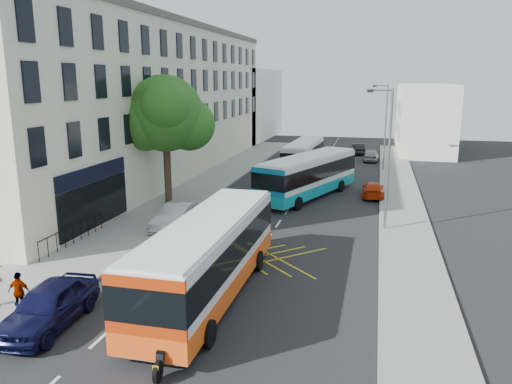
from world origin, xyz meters
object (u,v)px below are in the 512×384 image
Objects in this scene: street_tree at (165,114)px; bus_mid at (308,175)px; lamp_near at (387,152)px; lamp_far at (385,123)px; motorbike at (165,341)px; red_hatchback at (373,190)px; parked_car_blue at (49,305)px; distant_car_silver at (371,155)px; bus_far at (304,155)px; distant_car_grey at (307,150)px; parked_car_silver at (177,217)px; distant_car_dark at (358,149)px; pedestrian_far at (19,292)px; bus_near at (209,256)px.

street_tree is 0.78× the size of bus_mid.
lamp_far is at bearing 90.00° from lamp_near.
motorbike is 25.44m from red_hatchback.
motorbike is 0.56× the size of red_hatchback.
motorbike is 5.34m from parked_car_blue.
lamp_far is 2.10× the size of distant_car_silver.
bus_far is at bearing 79.32° from parked_car_blue.
distant_car_silver is (-1.15, 25.67, -3.97)m from lamp_near.
bus_far is at bearing -76.75° from distant_car_grey.
parked_car_silver is 30.55m from distant_car_grey.
pedestrian_far is at bearing 69.68° from distant_car_dark.
motorbike is (0.90, -34.57, -0.57)m from bus_far.
bus_far is 33.34m from parked_car_blue.
distant_car_grey is (-8.33, 7.90, -3.93)m from lamp_far.
distant_car_dark is at bearing 77.71° from parked_car_silver.
parked_car_silver reaches higher than distant_car_dark.
red_hatchback is (14.01, 5.68, -5.73)m from street_tree.
bus_mid is 3.00× the size of distant_car_dark.
street_tree reaches higher than bus_near.
distant_car_dark is at bearing 33.00° from distant_car_grey.
street_tree is 11.28m from bus_mid.
pedestrian_far is at bearing -97.63° from bus_far.
distant_car_silver is at bearing 81.22° from bus_near.
street_tree is 22.57m from lamp_far.
street_tree is 26.34m from distant_car_grey.
red_hatchback is (6.23, 19.46, -1.13)m from bus_near.
lamp_far is 1.72× the size of parked_car_blue.
pedestrian_far is (-4.86, -42.05, 0.24)m from distant_car_grey.
lamp_far reaches higher than motorbike.
parked_car_silver is 2.91× the size of pedestrian_far.
lamp_far is 14.01m from bus_mid.
parked_car_silver is 11.78m from pedestrian_far.
lamp_far is at bearing 14.35° from bus_far.
bus_near is 9.73m from parked_car_silver.
pedestrian_far reaches higher than distant_car_dark.
bus_near reaches higher than motorbike.
parked_car_silver is 34.23m from distant_car_dark.
pedestrian_far reaches higher than red_hatchback.
distant_car_silver is at bearing 92.56° from lamp_near.
bus_near is 3.01× the size of distant_car_silver.
parked_car_silver is at bearing 120.42° from bus_near.
motorbike is at bearing 75.16° from red_hatchback.
parked_car_silver reaches higher than red_hatchback.
bus_far is 4.63× the size of motorbike.
bus_far reaches higher than parked_car_silver.
parked_car_blue is at bearing -86.82° from distant_car_grey.
bus_near is 1.01× the size of bus_mid.
bus_mid is 2.52× the size of parked_car_silver.
distant_car_silver is (13.56, 22.70, -5.64)m from street_tree.
parked_car_silver is at bearing 67.50° from distant_car_dark.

